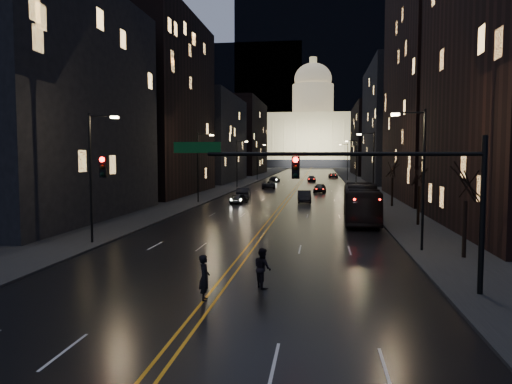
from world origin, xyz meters
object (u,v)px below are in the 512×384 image
(oncoming_car_a, at_px, (239,199))
(pedestrian_a, at_px, (204,278))
(traffic_signal, at_px, (350,179))
(pedestrian_b, at_px, (263,268))
(oncoming_car_b, at_px, (243,193))
(receding_car_a, at_px, (304,197))
(bus, at_px, (361,203))

(oncoming_car_a, height_order, pedestrian_a, pedestrian_a)
(traffic_signal, relative_size, oncoming_car_a, 4.37)
(pedestrian_a, xyz_separation_m, pedestrian_b, (2.21, 2.32, -0.04))
(oncoming_car_b, xyz_separation_m, pedestrian_b, (8.16, -46.37, 0.12))
(pedestrian_a, bearing_deg, receding_car_a, -18.53)
(bus, distance_m, pedestrian_b, 24.91)
(bus, bearing_deg, traffic_signal, -93.62)
(oncoming_car_a, relative_size, pedestrian_a, 2.02)
(oncoming_car_a, bearing_deg, receding_car_a, -153.97)
(receding_car_a, bearing_deg, oncoming_car_b, 150.71)
(traffic_signal, height_order, receding_car_a, traffic_signal)
(traffic_signal, bearing_deg, receding_car_a, 94.58)
(bus, height_order, oncoming_car_a, bus)
(traffic_signal, height_order, pedestrian_a, traffic_signal)
(oncoming_car_a, distance_m, pedestrian_a, 42.21)
(traffic_signal, height_order, bus, traffic_signal)
(oncoming_car_a, distance_m, oncoming_car_b, 6.85)
(bus, distance_m, oncoming_car_b, 26.61)
(receding_car_a, bearing_deg, pedestrian_a, -97.41)
(traffic_signal, relative_size, receding_car_a, 3.60)
(bus, bearing_deg, oncoming_car_a, 134.21)
(traffic_signal, distance_m, oncoming_car_a, 41.75)
(bus, height_order, oncoming_car_b, bus)
(pedestrian_b, bearing_deg, receding_car_a, -30.50)
(oncoming_car_b, distance_m, receding_car_a, 9.61)
(traffic_signal, xyz_separation_m, oncoming_car_a, (-11.60, 39.86, -4.43))
(bus, xyz_separation_m, pedestrian_b, (-6.34, -24.07, -0.82))
(bus, relative_size, oncoming_car_b, 2.53)
(oncoming_car_a, height_order, pedestrian_b, pedestrian_b)
(bus, bearing_deg, pedestrian_b, -102.72)
(pedestrian_a, bearing_deg, traffic_signal, -87.02)
(pedestrian_b, bearing_deg, traffic_signal, -124.48)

